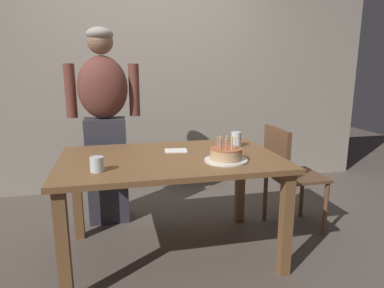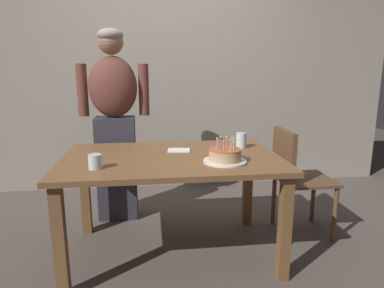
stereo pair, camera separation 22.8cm
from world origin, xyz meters
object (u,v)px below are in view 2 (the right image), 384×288
(person_man_bearded, at_px, (115,123))
(dining_chair, at_px, (294,173))
(water_glass_near, at_px, (241,140))
(napkin_stack, at_px, (179,150))
(birthday_cake, at_px, (225,156))
(water_glass_far, at_px, (95,162))

(person_man_bearded, distance_m, dining_chair, 1.57)
(water_glass_near, height_order, napkin_stack, water_glass_near)
(person_man_bearded, bearing_deg, water_glass_near, 152.30)
(person_man_bearded, xyz_separation_m, dining_chair, (1.44, -0.51, -0.36))
(water_glass_near, relative_size, person_man_bearded, 0.07)
(birthday_cake, xyz_separation_m, napkin_stack, (-0.27, 0.35, -0.04))
(water_glass_far, bearing_deg, napkin_stack, 35.69)
(water_glass_near, height_order, dining_chair, dining_chair)
(water_glass_near, xyz_separation_m, water_glass_far, (-1.03, -0.43, -0.01))
(water_glass_near, bearing_deg, birthday_cake, -118.91)
(water_glass_near, xyz_separation_m, napkin_stack, (-0.48, -0.03, -0.05))
(birthday_cake, distance_m, water_glass_near, 0.44)
(napkin_stack, bearing_deg, person_man_bearded, 132.66)
(water_glass_far, bearing_deg, person_man_bearded, 88.05)
(water_glass_far, bearing_deg, dining_chair, 16.39)
(person_man_bearded, bearing_deg, water_glass_far, 88.05)
(water_glass_near, xyz_separation_m, person_man_bearded, (-0.99, 0.52, 0.07))
(napkin_stack, bearing_deg, birthday_cake, -51.98)
(napkin_stack, bearing_deg, water_glass_near, 4.14)
(birthday_cake, xyz_separation_m, water_glass_far, (-0.82, -0.05, 0.00))
(birthday_cake, distance_m, person_man_bearded, 1.20)
(water_glass_near, distance_m, dining_chair, 0.53)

